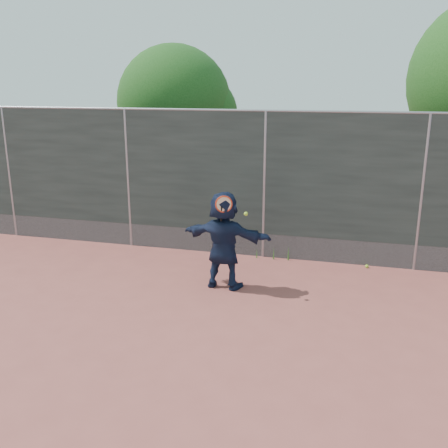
# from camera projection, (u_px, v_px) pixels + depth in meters

# --- Properties ---
(ground) EXTENTS (80.00, 80.00, 0.00)m
(ground) POSITION_uv_depth(u_px,v_px,m) (219.00, 334.00, 7.25)
(ground) COLOR #9E4C42
(ground) RESTS_ON ground
(player) EXTENTS (1.67, 0.69, 1.75)m
(player) POSITION_uv_depth(u_px,v_px,m) (224.00, 240.00, 8.71)
(player) COLOR #151F3A
(player) RESTS_ON ground
(ball_ground) EXTENTS (0.07, 0.07, 0.07)m
(ball_ground) POSITION_uv_depth(u_px,v_px,m) (367.00, 266.00, 9.84)
(ball_ground) COLOR #A1D22E
(ball_ground) RESTS_ON ground
(fence) EXTENTS (20.00, 0.06, 3.03)m
(fence) POSITION_uv_depth(u_px,v_px,m) (264.00, 182.00, 10.08)
(fence) COLOR #38423D
(fence) RESTS_ON ground
(swing_action) EXTENTS (0.56, 0.15, 0.51)m
(swing_action) POSITION_uv_depth(u_px,v_px,m) (226.00, 206.00, 8.32)
(swing_action) COLOR red
(swing_action) RESTS_ON ground
(tree_left) EXTENTS (3.15, 3.00, 4.53)m
(tree_left) POSITION_uv_depth(u_px,v_px,m) (180.00, 106.00, 13.25)
(tree_left) COLOR #382314
(tree_left) RESTS_ON ground
(weed_clump) EXTENTS (0.68, 0.07, 0.30)m
(weed_clump) POSITION_uv_depth(u_px,v_px,m) (276.00, 253.00, 10.29)
(weed_clump) COLOR #387226
(weed_clump) RESTS_ON ground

